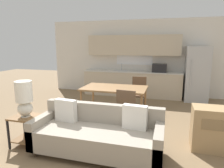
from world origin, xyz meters
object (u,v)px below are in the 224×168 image
object	(u,v)px
couch	(98,134)
dining_table	(114,90)
side_table	(26,126)
dining_chair_near_right	(127,109)
table_lamp	(24,98)
dining_chair_far_right	(139,92)
refrigerator	(197,74)

from	to	relation	value
couch	dining_table	bearing A→B (deg)	96.16
couch	side_table	bearing A→B (deg)	-175.58
side_table	dining_chair_near_right	xyz separation A→B (m)	(1.66, 1.06, 0.14)
couch	table_lamp	bearing A→B (deg)	-174.77
side_table	dining_chair_far_right	xyz separation A→B (m)	(1.66, 2.63, 0.14)
refrigerator	table_lamp	xyz separation A→B (m)	(-3.29, -4.09, 0.01)
refrigerator	dining_chair_near_right	size ratio (longest dim) A/B	1.92
side_table	dining_chair_near_right	bearing A→B (deg)	32.52
side_table	dining_chair_far_right	world-z (taller)	dining_chair_far_right
dining_table	couch	xyz separation A→B (m)	(0.19, -1.74, -0.37)
refrigerator	side_table	bearing A→B (deg)	-129.23
dining_table	dining_chair_far_right	world-z (taller)	dining_chair_far_right
refrigerator	dining_chair_far_right	world-z (taller)	refrigerator
refrigerator	table_lamp	bearing A→B (deg)	-128.81
dining_table	dining_chair_far_right	size ratio (longest dim) A/B	1.71
couch	dining_chair_far_right	size ratio (longest dim) A/B	2.31
side_table	dining_chair_near_right	world-z (taller)	dining_chair_near_right
refrigerator	dining_chair_near_right	xyz separation A→B (m)	(-1.66, -3.01, -0.38)
dining_table	dining_chair_near_right	xyz separation A→B (m)	(0.50, -0.79, -0.20)
dining_chair_near_right	refrigerator	bearing A→B (deg)	-111.86
refrigerator	side_table	size ratio (longest dim) A/B	3.19
refrigerator	side_table	world-z (taller)	refrigerator
couch	dining_chair_near_right	xyz separation A→B (m)	(0.31, 0.95, 0.17)
table_lamp	dining_chair_far_right	distance (m)	3.13
table_lamp	dining_chair_far_right	size ratio (longest dim) A/B	0.69
dining_table	dining_chair_near_right	size ratio (longest dim) A/B	1.71
refrigerator	couch	distance (m)	4.46
dining_chair_near_right	dining_chair_far_right	world-z (taller)	same
dining_table	table_lamp	size ratio (longest dim) A/B	2.46
dining_table	dining_chair_near_right	distance (m)	0.95
refrigerator	dining_chair_far_right	size ratio (longest dim) A/B	1.92
dining_table	table_lamp	bearing A→B (deg)	-121.16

